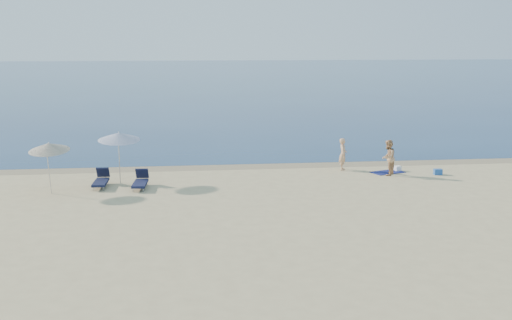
{
  "coord_description": "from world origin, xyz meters",
  "views": [
    {
      "loc": [
        -5.39,
        -14.33,
        6.86
      ],
      "look_at": [
        -1.83,
        16.0,
        1.0
      ],
      "focal_mm": 45.0,
      "sensor_mm": 36.0,
      "label": 1
    }
  ],
  "objects_px": {
    "person_right": "(388,158)",
    "umbrella_near": "(119,136)",
    "person_left": "(343,154)",
    "blue_cooler": "(438,172)"
  },
  "relations": [
    {
      "from": "person_left",
      "to": "person_right",
      "type": "relative_size",
      "value": 0.94
    },
    {
      "from": "person_right",
      "to": "umbrella_near",
      "type": "xyz_separation_m",
      "value": [
        -13.26,
        -0.18,
        1.35
      ]
    },
    {
      "from": "person_left",
      "to": "blue_cooler",
      "type": "height_order",
      "value": "person_left"
    },
    {
      "from": "person_left",
      "to": "umbrella_near",
      "type": "height_order",
      "value": "umbrella_near"
    },
    {
      "from": "blue_cooler",
      "to": "umbrella_near",
      "type": "relative_size",
      "value": 0.16
    },
    {
      "from": "umbrella_near",
      "to": "person_left",
      "type": "bearing_deg",
      "value": 6.07
    },
    {
      "from": "person_left",
      "to": "person_right",
      "type": "height_order",
      "value": "person_right"
    },
    {
      "from": "blue_cooler",
      "to": "umbrella_near",
      "type": "height_order",
      "value": "umbrella_near"
    },
    {
      "from": "blue_cooler",
      "to": "umbrella_near",
      "type": "distance_m",
      "value": 15.98
    },
    {
      "from": "person_left",
      "to": "blue_cooler",
      "type": "relative_size",
      "value": 4.19
    }
  ]
}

